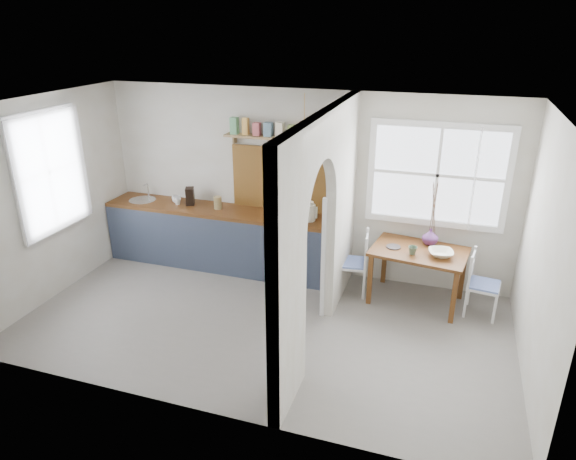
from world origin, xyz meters
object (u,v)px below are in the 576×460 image
(dining_table, at_px, (417,276))
(chair_right, at_px, (484,284))
(chair_left, at_px, (352,262))
(kettle, at_px, (309,211))
(vase, at_px, (430,237))

(dining_table, relative_size, chair_right, 1.41)
(chair_left, height_order, kettle, kettle)
(dining_table, relative_size, vase, 5.44)
(dining_table, xyz_separation_m, chair_right, (0.81, -0.08, 0.05))
(chair_right, bearing_deg, vase, 73.31)
(kettle, xyz_separation_m, vase, (1.60, 0.09, -0.20))
(kettle, distance_m, vase, 1.62)
(chair_left, height_order, vase, vase)
(chair_right, xyz_separation_m, kettle, (-2.31, 0.22, 0.62))
(chair_right, bearing_deg, chair_left, 95.04)
(chair_left, xyz_separation_m, kettle, (-0.64, 0.16, 0.60))
(chair_right, distance_m, kettle, 2.40)
(chair_left, distance_m, chair_right, 1.66)
(dining_table, xyz_separation_m, chair_left, (-0.85, -0.02, 0.07))
(vase, bearing_deg, dining_table, -114.70)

